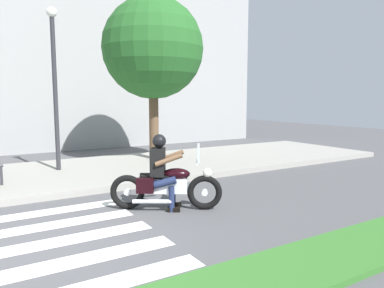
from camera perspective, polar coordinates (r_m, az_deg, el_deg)
The scene contains 11 objects.
ground_plane at distance 5.93m, azimuth -23.49°, elevation -14.46°, with size 48.00×48.00×0.00m, color #4C4C4F.
sidewalk at distance 10.33m, azimuth -27.08°, elevation -5.13°, with size 24.00×4.40×0.15m, color gray.
crosswalk_stripe_0 at distance 4.56m, azimuth -15.29°, elevation -20.82°, with size 2.80×0.40×0.01m, color white.
crosswalk_stripe_1 at distance 5.26m, azimuth -17.83°, elevation -16.98°, with size 2.80×0.40×0.01m, color white.
crosswalk_stripe_2 at distance 5.99m, azimuth -19.69°, elevation -14.04°, with size 2.80×0.40×0.01m, color white.
crosswalk_stripe_3 at distance 6.73m, azimuth -21.11°, elevation -11.73°, with size 2.80×0.40×0.01m, color white.
crosswalk_stripe_4 at distance 7.49m, azimuth -22.23°, elevation -9.88°, with size 2.80×0.40×0.01m, color white.
motorcycle at distance 7.07m, azimuth -4.02°, elevation -6.46°, with size 1.88×1.27×1.26m.
rider at distance 7.00m, azimuth -4.66°, elevation -3.49°, with size 0.77×0.73×1.45m.
street_lamp at distance 10.71m, azimuth -20.63°, elevation 9.90°, with size 0.28×0.28×4.53m.
tree_near_rack at distance 12.17m, azimuth -6.11°, elevation 14.55°, with size 3.24×3.24×5.35m.
Camera 1 is at (-0.67, -5.50, 2.12)m, focal length 34.24 mm.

